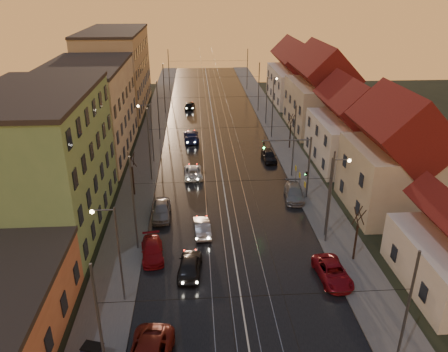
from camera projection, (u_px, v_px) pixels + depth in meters
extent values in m
plane|color=black|center=(243.00, 313.00, 31.70)|extent=(160.00, 160.00, 0.00)
cube|color=black|center=(216.00, 136.00, 68.18)|extent=(16.00, 120.00, 0.04)
cube|color=#4C4C4C|center=(151.00, 138.00, 67.54)|extent=(4.00, 120.00, 0.15)
cube|color=#4C4C4C|center=(279.00, 135.00, 68.77)|extent=(4.00, 120.00, 0.15)
cube|color=gray|center=(202.00, 137.00, 68.03)|extent=(0.06, 120.00, 0.03)
cube|color=gray|center=(211.00, 136.00, 68.11)|extent=(0.06, 120.00, 0.03)
cube|color=gray|center=(221.00, 136.00, 68.21)|extent=(0.06, 120.00, 0.03)
cube|color=gray|center=(230.00, 136.00, 68.30)|extent=(0.06, 120.00, 0.03)
cube|color=#689660|center=(42.00, 164.00, 40.76)|extent=(10.00, 18.00, 13.00)
cube|color=tan|center=(89.00, 112.00, 59.20)|extent=(10.00, 20.00, 12.00)
cube|color=tan|center=(116.00, 71.00, 80.69)|extent=(10.00, 24.00, 14.00)
cube|color=#BFB193|center=(392.00, 179.00, 45.01)|extent=(8.50, 10.00, 7.00)
pyramid|color=#5B1614|center=(401.00, 129.00, 42.82)|extent=(8.67, 10.20, 3.80)
cube|color=silver|center=(350.00, 141.00, 57.07)|extent=(9.00, 12.00, 6.00)
pyramid|color=#5B1614|center=(354.00, 107.00, 55.20)|extent=(9.18, 12.24, 3.20)
cube|color=#BFB193|center=(320.00, 106.00, 70.45)|extent=(9.00, 14.00, 7.50)
pyramid|color=#5B1614|center=(323.00, 70.00, 68.12)|extent=(9.18, 14.28, 4.00)
cube|color=silver|center=(295.00, 85.00, 87.07)|extent=(9.00, 16.00, 6.50)
pyramid|color=#5B1614|center=(297.00, 60.00, 85.04)|extent=(9.18, 16.32, 3.50)
cylinder|color=#595B60|center=(101.00, 332.00, 23.87)|extent=(0.16, 0.16, 9.00)
cylinder|color=#595B60|center=(406.00, 317.00, 24.93)|extent=(0.16, 0.16, 9.00)
cylinder|color=#595B60|center=(134.00, 205.00, 37.56)|extent=(0.16, 0.16, 9.00)
cylinder|color=#595B60|center=(330.00, 199.00, 38.61)|extent=(0.16, 0.16, 9.00)
cylinder|color=#595B60|center=(149.00, 146.00, 51.24)|extent=(0.16, 0.16, 9.00)
cylinder|color=#595B60|center=(294.00, 142.00, 52.30)|extent=(0.16, 0.16, 9.00)
cylinder|color=#595B60|center=(158.00, 111.00, 64.92)|extent=(0.16, 0.16, 9.00)
cylinder|color=#595B60|center=(273.00, 109.00, 65.98)|extent=(0.16, 0.16, 9.00)
cylinder|color=#595B60|center=(164.00, 89.00, 78.60)|extent=(0.16, 0.16, 9.00)
cylinder|color=#595B60|center=(259.00, 88.00, 79.66)|extent=(0.16, 0.16, 9.00)
cylinder|color=#595B60|center=(169.00, 71.00, 95.02)|extent=(0.16, 0.16, 9.00)
cylinder|color=#595B60|center=(247.00, 70.00, 96.08)|extent=(0.16, 0.16, 9.00)
cylinder|color=#595B60|center=(120.00, 256.00, 31.36)|extent=(0.14, 0.14, 8.00)
cylinder|color=#595B60|center=(103.00, 210.00, 29.77)|extent=(1.60, 0.10, 0.10)
sphere|color=#FFD88C|center=(92.00, 212.00, 29.77)|extent=(0.32, 0.32, 0.32)
cylinder|color=#595B60|center=(328.00, 199.00, 39.74)|extent=(0.14, 0.14, 8.00)
cylinder|color=#595B60|center=(341.00, 160.00, 38.25)|extent=(1.60, 0.10, 0.10)
sphere|color=#FFD88C|center=(349.00, 161.00, 38.33)|extent=(0.32, 0.32, 0.32)
cylinder|color=#595B60|center=(152.00, 134.00, 56.90)|extent=(0.14, 0.14, 8.00)
cylinder|color=#595B60|center=(144.00, 105.00, 55.31)|extent=(1.60, 0.10, 0.10)
sphere|color=#FFD88C|center=(138.00, 106.00, 55.31)|extent=(0.32, 0.32, 0.32)
cylinder|color=#595B60|center=(267.00, 101.00, 72.58)|extent=(0.14, 0.14, 8.00)
cylinder|color=#595B60|center=(272.00, 78.00, 71.09)|extent=(1.60, 0.10, 0.10)
sphere|color=#FFD88C|center=(277.00, 79.00, 71.17)|extent=(0.32, 0.32, 0.32)
cylinder|color=#595B60|center=(309.00, 169.00, 47.21)|extent=(0.20, 0.20, 7.20)
cylinder|color=#595B60|center=(287.00, 140.00, 45.71)|extent=(5.20, 0.14, 0.14)
imported|color=black|center=(264.00, 146.00, 45.81)|extent=(0.15, 0.18, 0.90)
sphere|color=#19FF3F|center=(264.00, 148.00, 45.76)|extent=(0.20, 0.20, 0.20)
cylinder|color=black|center=(133.00, 181.00, 48.60)|extent=(0.18, 0.18, 3.50)
cylinder|color=black|center=(134.00, 160.00, 47.66)|extent=(0.37, 0.92, 1.61)
cylinder|color=black|center=(131.00, 159.00, 47.78)|extent=(0.91, 0.40, 1.61)
cylinder|color=black|center=(129.00, 160.00, 47.48)|extent=(0.37, 0.92, 1.61)
cylinder|color=black|center=(132.00, 161.00, 47.38)|extent=(0.84, 0.54, 1.62)
cylinder|color=black|center=(355.00, 243.00, 37.09)|extent=(0.18, 0.18, 3.50)
cylinder|color=black|center=(361.00, 216.00, 36.15)|extent=(0.37, 0.92, 1.61)
cylinder|color=black|center=(357.00, 215.00, 36.27)|extent=(0.91, 0.40, 1.61)
cylinder|color=black|center=(357.00, 217.00, 35.96)|extent=(0.37, 0.92, 1.61)
cylinder|color=black|center=(361.00, 218.00, 35.87)|extent=(0.84, 0.54, 1.62)
cylinder|color=black|center=(290.00, 137.00, 62.64)|extent=(0.18, 0.18, 3.50)
cylinder|color=black|center=(293.00, 120.00, 61.70)|extent=(0.37, 0.92, 1.61)
cylinder|color=black|center=(290.00, 119.00, 61.82)|extent=(0.91, 0.40, 1.61)
cylinder|color=black|center=(290.00, 120.00, 61.52)|extent=(0.37, 0.92, 1.61)
cylinder|color=black|center=(292.00, 120.00, 61.42)|extent=(0.84, 0.54, 1.62)
imported|color=black|center=(190.00, 265.00, 35.87)|extent=(2.29, 4.71, 1.55)
imported|color=gray|center=(202.00, 227.00, 41.56)|extent=(1.74, 4.26, 1.37)
imported|color=silver|center=(193.00, 172.00, 53.82)|extent=(2.36, 4.79, 1.31)
imported|color=#181E4A|center=(191.00, 136.00, 66.12)|extent=(2.46, 5.52, 1.57)
imported|color=black|center=(190.00, 105.00, 82.91)|extent=(2.14, 4.36, 1.43)
imported|color=maroon|center=(152.00, 250.00, 38.03)|extent=(2.40, 4.73, 1.31)
imported|color=gray|center=(161.00, 210.00, 44.48)|extent=(1.94, 4.66, 1.58)
imported|color=maroon|center=(333.00, 272.00, 35.11)|extent=(2.54, 4.96, 1.34)
imported|color=gray|center=(294.00, 193.00, 48.32)|extent=(2.57, 5.09, 1.42)
imported|color=black|center=(269.00, 156.00, 58.63)|extent=(1.85, 4.27, 1.43)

